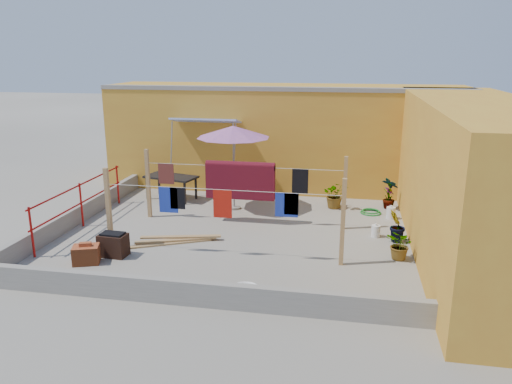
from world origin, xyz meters
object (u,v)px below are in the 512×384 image
(patio_umbrella, at_px, (233,132))
(green_hose, at_px, (371,212))
(water_jug_a, at_px, (391,213))
(plant_back_a, at_px, (335,195))
(outdoor_table, at_px, (171,178))
(brazier, at_px, (113,245))
(white_basin, at_px, (245,290))
(water_jug_b, at_px, (376,231))
(brick_stack, at_px, (86,254))

(patio_umbrella, bearing_deg, green_hose, 4.00)
(water_jug_a, xyz_separation_m, plant_back_a, (-1.45, 0.69, 0.22))
(outdoor_table, bearing_deg, water_jug_a, -6.41)
(outdoor_table, bearing_deg, brazier, -86.40)
(patio_umbrella, height_order, white_basin, patio_umbrella)
(patio_umbrella, bearing_deg, water_jug_a, -1.53)
(white_basin, relative_size, water_jug_b, 1.64)
(outdoor_table, bearing_deg, patio_umbrella, -16.16)
(water_jug_b, height_order, green_hose, water_jug_b)
(green_hose, xyz_separation_m, plant_back_a, (-0.97, 0.32, 0.34))
(green_hose, bearing_deg, outdoor_table, 176.74)
(plant_back_a, bearing_deg, brazier, -136.09)
(water_jug_b, relative_size, green_hose, 0.58)
(water_jug_b, distance_m, green_hose, 1.81)
(brick_stack, height_order, water_jug_a, brick_stack)
(brick_stack, relative_size, green_hose, 1.10)
(brick_stack, distance_m, green_hose, 7.34)
(outdoor_table, bearing_deg, white_basin, -58.43)
(water_jug_a, bearing_deg, outdoor_table, 173.59)
(patio_umbrella, distance_m, plant_back_a, 3.30)
(outdoor_table, xyz_separation_m, plant_back_a, (4.76, -0.00, -0.25))
(brick_stack, bearing_deg, water_jug_b, 24.31)
(brazier, distance_m, green_hose, 6.76)
(water_jug_b, bearing_deg, white_basin, -126.17)
(brazier, bearing_deg, outdoor_table, 93.60)
(outdoor_table, height_order, brick_stack, outdoor_table)
(brick_stack, xyz_separation_m, water_jug_b, (5.87, 2.65, -0.05))
(white_basin, bearing_deg, water_jug_b, 53.83)
(green_hose, bearing_deg, plant_back_a, 161.52)
(water_jug_a, bearing_deg, brazier, -148.61)
(brick_stack, xyz_separation_m, water_jug_a, (6.31, 4.09, -0.04))
(brazier, xyz_separation_m, water_jug_b, (5.50, 2.18, -0.11))
(brick_stack, xyz_separation_m, green_hose, (5.82, 4.46, -0.16))
(outdoor_table, bearing_deg, water_jug_b, -20.32)
(plant_back_a, bearing_deg, outdoor_table, 179.96)
(brick_stack, xyz_separation_m, white_basin, (3.45, -0.66, -0.15))
(patio_umbrella, bearing_deg, white_basin, -74.74)
(patio_umbrella, height_order, plant_back_a, patio_umbrella)
(brick_stack, distance_m, water_jug_b, 6.44)
(patio_umbrella, distance_m, white_basin, 5.45)
(outdoor_table, relative_size, water_jug_a, 4.54)
(water_jug_a, height_order, water_jug_b, water_jug_a)
(white_basin, relative_size, green_hose, 0.95)
(outdoor_table, distance_m, white_basin, 6.42)
(white_basin, height_order, plant_back_a, plant_back_a)
(white_basin, bearing_deg, outdoor_table, 121.57)
(patio_umbrella, distance_m, water_jug_b, 4.51)
(patio_umbrella, bearing_deg, water_jug_b, -22.47)
(patio_umbrella, height_order, brazier, patio_umbrella)
(brick_stack, height_order, water_jug_b, brick_stack)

